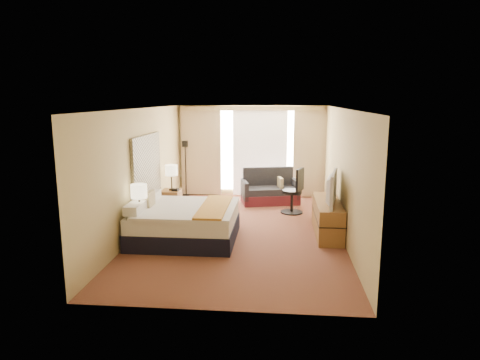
# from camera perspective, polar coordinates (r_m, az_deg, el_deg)

# --- Properties ---
(floor) EXTENTS (4.20, 7.00, 0.02)m
(floor) POSITION_cam_1_polar(r_m,az_deg,el_deg) (9.23, 0.04, -6.83)
(floor) COLOR #511719
(floor) RESTS_ON ground
(ceiling) EXTENTS (4.20, 7.00, 0.02)m
(ceiling) POSITION_cam_1_polar(r_m,az_deg,el_deg) (8.80, 0.04, 9.52)
(ceiling) COLOR silver
(ceiling) RESTS_ON wall_back
(wall_back) EXTENTS (4.20, 0.02, 2.60)m
(wall_back) POSITION_cam_1_polar(r_m,az_deg,el_deg) (12.37, 1.52, 3.88)
(wall_back) COLOR tan
(wall_back) RESTS_ON ground
(wall_front) EXTENTS (4.20, 0.02, 2.60)m
(wall_front) POSITION_cam_1_polar(r_m,az_deg,el_deg) (5.53, -3.29, -4.99)
(wall_front) COLOR tan
(wall_front) RESTS_ON ground
(wall_left) EXTENTS (0.02, 7.00, 2.60)m
(wall_left) POSITION_cam_1_polar(r_m,az_deg,el_deg) (9.35, -12.89, 1.32)
(wall_left) COLOR tan
(wall_left) RESTS_ON ground
(wall_right) EXTENTS (0.02, 7.00, 2.60)m
(wall_right) POSITION_cam_1_polar(r_m,az_deg,el_deg) (8.98, 13.51, 0.91)
(wall_right) COLOR tan
(wall_right) RESTS_ON ground
(headboard) EXTENTS (0.06, 1.85, 1.50)m
(headboard) POSITION_cam_1_polar(r_m,az_deg,el_deg) (9.53, -12.29, 1.40)
(headboard) COLOR black
(headboard) RESTS_ON wall_left
(nightstand_left) EXTENTS (0.45, 0.52, 0.55)m
(nightstand_left) POSITION_cam_1_polar(r_m,az_deg,el_deg) (8.54, -13.31, -6.68)
(nightstand_left) COLOR brown
(nightstand_left) RESTS_ON floor
(nightstand_right) EXTENTS (0.45, 0.52, 0.55)m
(nightstand_right) POSITION_cam_1_polar(r_m,az_deg,el_deg) (10.85, -9.14, -2.76)
(nightstand_right) COLOR brown
(nightstand_right) RESTS_ON floor
(media_dresser) EXTENTS (0.50, 1.80, 0.70)m
(media_dresser) POSITION_cam_1_polar(r_m,az_deg,el_deg) (9.15, 11.57, -4.93)
(media_dresser) COLOR brown
(media_dresser) RESTS_ON floor
(window) EXTENTS (2.30, 0.02, 2.30)m
(window) POSITION_cam_1_polar(r_m,az_deg,el_deg) (12.33, 2.68, 3.94)
(window) COLOR white
(window) RESTS_ON wall_back
(curtains) EXTENTS (4.12, 0.19, 2.56)m
(curtains) POSITION_cam_1_polar(r_m,az_deg,el_deg) (12.25, 1.48, 4.32)
(curtains) COLOR #CAB58E
(curtains) RESTS_ON floor
(bed) EXTENTS (2.02, 1.85, 0.98)m
(bed) POSITION_cam_1_polar(r_m,az_deg,el_deg) (8.67, -7.39, -5.62)
(bed) COLOR black
(bed) RESTS_ON floor
(loveseat) EXTENTS (1.65, 1.13, 0.94)m
(loveseat) POSITION_cam_1_polar(r_m,az_deg,el_deg) (11.64, 3.99, -1.53)
(loveseat) COLOR #591921
(loveseat) RESTS_ON floor
(floor_lamp) EXTENTS (0.20, 0.20, 1.60)m
(floor_lamp) POSITION_cam_1_polar(r_m,az_deg,el_deg) (12.47, -7.30, 3.05)
(floor_lamp) COLOR black
(floor_lamp) RESTS_ON floor
(desk_chair) EXTENTS (0.57, 0.56, 1.13)m
(desk_chair) POSITION_cam_1_polar(r_m,az_deg,el_deg) (10.60, 7.26, -1.76)
(desk_chair) COLOR black
(desk_chair) RESTS_ON floor
(lamp_left) EXTENTS (0.31, 0.31, 0.65)m
(lamp_left) POSITION_cam_1_polar(r_m,az_deg,el_deg) (8.36, -13.34, -1.56)
(lamp_left) COLOR black
(lamp_left) RESTS_ON nightstand_left
(lamp_right) EXTENTS (0.30, 0.30, 0.64)m
(lamp_right) POSITION_cam_1_polar(r_m,az_deg,el_deg) (10.68, -9.15, 1.24)
(lamp_right) COLOR black
(lamp_right) RESTS_ON nightstand_right
(tissue_box) EXTENTS (0.12, 0.12, 0.11)m
(tissue_box) POSITION_cam_1_polar(r_m,az_deg,el_deg) (8.56, -12.64, -4.31)
(tissue_box) COLOR #9ACFEE
(tissue_box) RESTS_ON nightstand_left
(telephone) EXTENTS (0.18, 0.14, 0.06)m
(telephone) POSITION_cam_1_polar(r_m,az_deg,el_deg) (10.67, -8.61, -1.29)
(telephone) COLOR black
(telephone) RESTS_ON nightstand_right
(television) EXTENTS (0.36, 1.17, 0.67)m
(television) POSITION_cam_1_polar(r_m,az_deg,el_deg) (8.74, 11.59, -1.06)
(television) COLOR black
(television) RESTS_ON media_dresser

